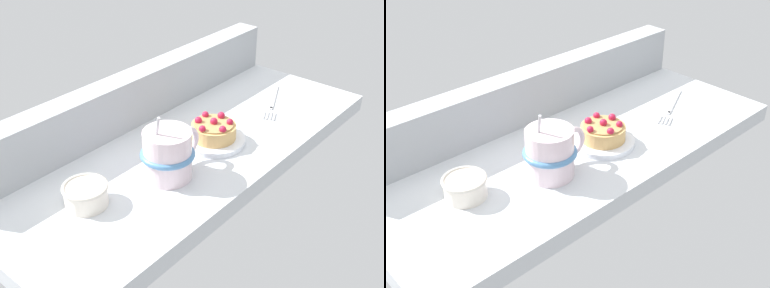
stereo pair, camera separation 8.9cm
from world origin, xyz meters
TOP-DOWN VIEW (x-y plane):
  - ground_plane at (0.00, 0.00)cm, footprint 82.81×34.26cm
  - window_rail_back at (0.00, 14.44)cm, footprint 81.16×5.39cm
  - dessert_plate at (3.51, -3.57)cm, footprint 12.26×12.26cm
  - raspberry_tart at (3.51, -3.56)cm, footprint 8.57×8.57cm
  - coffee_mug at (-10.31, -4.66)cm, footprint 12.72×9.42cm
  - dessert_fork at (25.25, -3.29)cm, footprint 16.24×8.94cm
  - sugar_bowl at (-24.66, 0.43)cm, footprint 7.40×7.40cm

SIDE VIEW (x-z plane):
  - ground_plane at x=0.00cm, z-range -3.55..0.00cm
  - dessert_fork at x=25.25cm, z-range 0.00..0.60cm
  - dessert_plate at x=3.51cm, z-range -0.04..1.04cm
  - sugar_bowl at x=-24.66cm, z-range 0.13..3.83cm
  - raspberry_tart at x=3.51cm, z-range 0.64..4.82cm
  - coffee_mug at x=-10.31cm, z-range -1.72..10.62cm
  - window_rail_back at x=0.00cm, z-range 0.00..10.24cm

